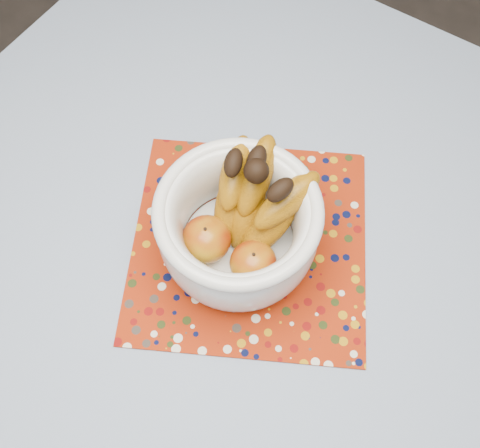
# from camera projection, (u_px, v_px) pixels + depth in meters

# --- Properties ---
(table) EXTENTS (1.20, 1.20, 0.75)m
(table) POSITION_uv_depth(u_px,v_px,m) (246.00, 294.00, 0.97)
(table) COLOR brown
(table) RESTS_ON ground
(tablecloth) EXTENTS (1.32, 1.32, 0.01)m
(tablecloth) POSITION_uv_depth(u_px,v_px,m) (246.00, 278.00, 0.90)
(tablecloth) COLOR slate
(tablecloth) RESTS_ON table
(placemat) EXTENTS (0.51, 0.51, 0.00)m
(placemat) POSITION_uv_depth(u_px,v_px,m) (249.00, 243.00, 0.92)
(placemat) COLOR maroon
(placemat) RESTS_ON tablecloth
(fruit_bowl) EXTENTS (0.24, 0.27, 0.20)m
(fruit_bowl) POSITION_uv_depth(u_px,v_px,m) (243.00, 218.00, 0.84)
(fruit_bowl) COLOR silver
(fruit_bowl) RESTS_ON placemat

